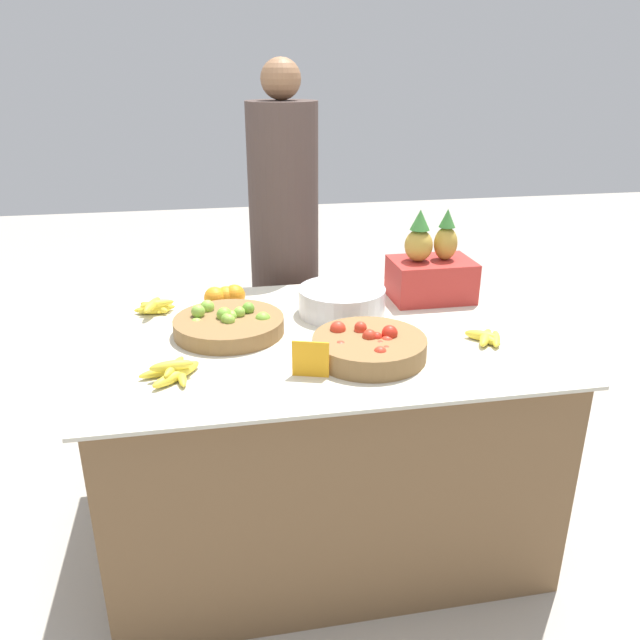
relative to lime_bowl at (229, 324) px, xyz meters
The scene contains 12 objects.
ground_plane 0.88m from the lime_bowl, 11.46° to the right, with size 12.00×12.00×0.00m, color #ADA599.
market_table 0.53m from the lime_bowl, 11.46° to the right, with size 1.51×1.07×0.79m.
lime_bowl is the anchor object (origin of this frame).
tomato_basket 0.51m from the lime_bowl, 33.26° to the right, with size 0.36×0.36×0.10m.
orange_pile 0.26m from the lime_bowl, 88.54° to the left, with size 0.16×0.10×0.08m.
metal_bowl 0.44m from the lime_bowl, 14.62° to the left, with size 0.32×0.32×0.10m.
price_sign 0.44m from the lime_bowl, 59.38° to the right, with size 0.11×0.04×0.11m.
produce_crate 0.83m from the lime_bowl, 14.28° to the left, with size 0.32×0.22×0.36m.
banana_bunch_front_right 0.36m from the lime_bowl, 137.43° to the left, with size 0.15×0.17×0.06m.
banana_bunch_middle_left 0.36m from the lime_bowl, 119.00° to the right, with size 0.19×0.16×0.06m.
banana_bunch_back_center 0.88m from the lime_bowl, 15.63° to the right, with size 0.13×0.14×0.04m.
vendor_person 0.79m from the lime_bowl, 68.24° to the left, with size 0.31×0.31×1.69m.
Camera 1 is at (-0.37, -1.95, 1.65)m, focal length 35.00 mm.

